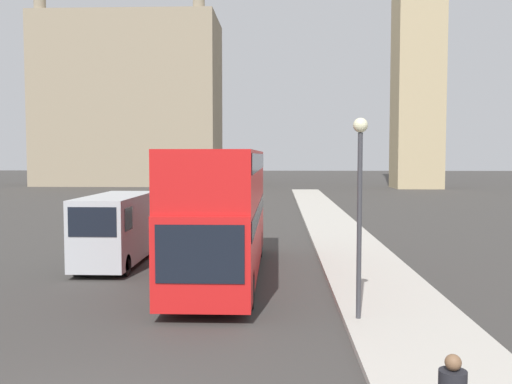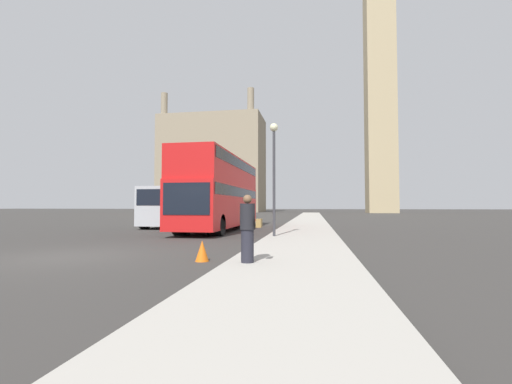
% 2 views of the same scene
% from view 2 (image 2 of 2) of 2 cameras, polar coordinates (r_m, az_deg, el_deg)
% --- Properties ---
extents(ground_plane, '(300.00, 300.00, 0.00)m').
position_cam_2_polar(ground_plane, '(11.42, -29.19, -9.40)').
color(ground_plane, '#383533').
extents(sidewalk_strip, '(3.14, 120.00, 0.15)m').
position_cam_2_polar(sidewalk_strip, '(8.97, 6.41, -11.22)').
color(sidewalk_strip, '#ADA89E').
rests_on(sidewalk_strip, ground_plane).
extents(clock_tower, '(6.26, 6.43, 69.69)m').
position_cam_2_polar(clock_tower, '(83.59, 19.85, 21.98)').
color(clock_tower, tan).
rests_on(clock_tower, ground_plane).
extents(building_block_distant, '(25.01, 12.95, 28.74)m').
position_cam_2_polar(building_block_distant, '(86.58, -7.18, 4.56)').
color(building_block_distant, gray).
rests_on(building_block_distant, ground_plane).
extents(red_double_decker_bus, '(2.53, 11.34, 4.34)m').
position_cam_2_polar(red_double_decker_bus, '(20.97, -5.95, 0.34)').
color(red_double_decker_bus, red).
rests_on(red_double_decker_bus, ground_plane).
extents(white_van, '(1.95, 5.50, 2.68)m').
position_cam_2_polar(white_van, '(24.12, -14.56, -2.33)').
color(white_van, '#B2B7BC').
rests_on(white_van, ground_plane).
extents(pedestrian, '(0.51, 0.35, 1.57)m').
position_cam_2_polar(pedestrian, '(8.01, -1.37, -6.10)').
color(pedestrian, '#23232D').
rests_on(pedestrian, sidewalk_strip).
extents(street_lamp, '(0.36, 0.36, 4.95)m').
position_cam_2_polar(street_lamp, '(15.08, 3.01, 5.32)').
color(street_lamp, '#38383D').
rests_on(street_lamp, sidewalk_strip).
extents(traffic_cone, '(0.36, 0.36, 0.55)m').
position_cam_2_polar(traffic_cone, '(9.27, -8.97, -9.67)').
color(traffic_cone, orange).
rests_on(traffic_cone, ground_plane).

